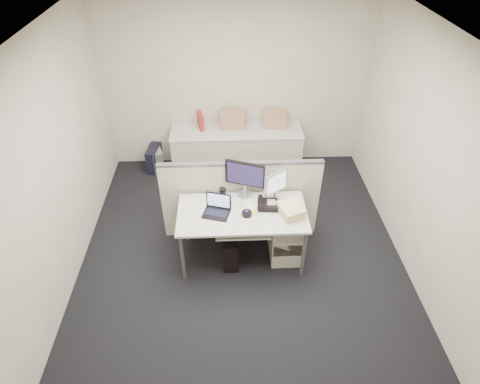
{
  "coord_description": "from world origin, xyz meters",
  "views": [
    {
      "loc": [
        -0.17,
        -3.51,
        3.77
      ],
      "look_at": [
        -0.02,
        0.15,
        0.91
      ],
      "focal_mm": 30.0,
      "sensor_mm": 36.0,
      "label": 1
    }
  ],
  "objects_px": {
    "monitor_main": "(245,179)",
    "desk_phone": "(267,205)",
    "laptop": "(216,207)",
    "desk": "(242,217)"
  },
  "relations": [
    {
      "from": "monitor_main",
      "to": "laptop",
      "type": "bearing_deg",
      "value": -115.46
    },
    {
      "from": "desk",
      "to": "desk_phone",
      "type": "bearing_deg",
      "value": 14.93
    },
    {
      "from": "desk_phone",
      "to": "laptop",
      "type": "bearing_deg",
      "value": -164.67
    },
    {
      "from": "laptop",
      "to": "desk_phone",
      "type": "relative_size",
      "value": 1.27
    },
    {
      "from": "monitor_main",
      "to": "desk_phone",
      "type": "xyz_separation_m",
      "value": [
        0.25,
        -0.24,
        -0.2
      ]
    },
    {
      "from": "desk",
      "to": "laptop",
      "type": "distance_m",
      "value": 0.35
    },
    {
      "from": "monitor_main",
      "to": "laptop",
      "type": "xyz_separation_m",
      "value": [
        -0.35,
        -0.34,
        -0.13
      ]
    },
    {
      "from": "monitor_main",
      "to": "laptop",
      "type": "distance_m",
      "value": 0.5
    },
    {
      "from": "desk",
      "to": "monitor_main",
      "type": "bearing_deg",
      "value": 81.86
    },
    {
      "from": "desk",
      "to": "desk_phone",
      "type": "xyz_separation_m",
      "value": [
        0.3,
        0.08,
        0.1
      ]
    }
  ]
}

